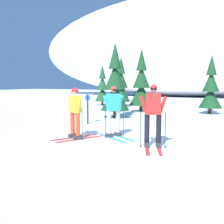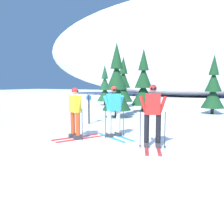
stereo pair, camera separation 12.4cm
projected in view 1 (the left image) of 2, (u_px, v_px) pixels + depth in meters
The scene contains 11 objects.
ground_plane at pixel (107, 140), 8.54m from camera, with size 120.00×120.00×0.00m, color white.
skier_red_jacket at pixel (153, 114), 7.39m from camera, with size 0.99×1.68×1.84m.
skier_yellow_jacket at pixel (75, 112), 8.55m from camera, with size 1.20×1.81×1.73m.
skier_cyan_jacket at pixel (114, 110), 8.85m from camera, with size 1.69×1.30×1.78m.
pine_tree_far_left at pixel (102, 88), 21.98m from camera, with size 1.34×1.34×3.48m.
pine_tree_left at pixel (121, 86), 20.64m from camera, with size 1.56×1.56×4.05m.
pine_tree_center_left at pixel (115, 86), 13.89m from camera, with size 1.58×1.58×4.08m.
pine_tree_center_right at pixel (141, 85), 17.02m from camera, with size 1.62×1.62×4.19m.
pine_tree_right at pixel (211, 89), 15.73m from camera, with size 1.41×1.41×3.64m.
snow_ridge_background at pixel (184, 45), 36.20m from camera, with size 46.98×17.11×14.50m, color white.
trail_marker_post at pixel (88, 107), 11.78m from camera, with size 0.28×0.07×1.35m.
Camera 1 is at (3.89, -7.43, 1.87)m, focal length 40.88 mm.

